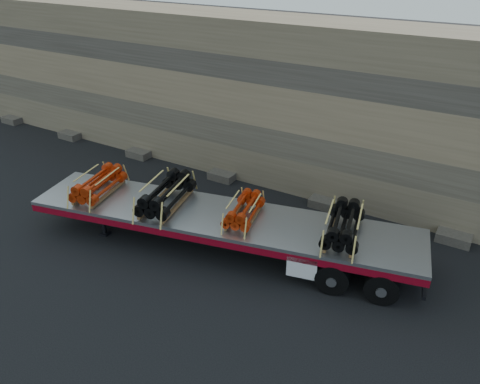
# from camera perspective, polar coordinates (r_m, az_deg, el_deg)

# --- Properties ---
(ground) EXTENTS (120.00, 120.00, 0.00)m
(ground) POSITION_cam_1_polar(r_m,az_deg,el_deg) (16.78, -2.19, -7.05)
(ground) COLOR black
(ground) RESTS_ON ground
(rock_wall) EXTENTS (44.00, 3.00, 7.00)m
(rock_wall) POSITION_cam_1_polar(r_m,az_deg,el_deg) (20.43, 7.62, 10.36)
(rock_wall) COLOR #7A6B54
(rock_wall) RESTS_ON ground
(trailer) EXTENTS (13.93, 5.43, 1.37)m
(trailer) POSITION_cam_1_polar(r_m,az_deg,el_deg) (16.51, -2.38, -4.84)
(trailer) COLOR #A5A7AC
(trailer) RESTS_ON ground
(bundle_front) EXTENTS (1.54, 2.39, 0.78)m
(bundle_front) POSITION_cam_1_polar(r_m,az_deg,el_deg) (18.05, -16.87, 0.88)
(bundle_front) COLOR #AD2709
(bundle_front) RESTS_ON trailer
(bundle_midfront) EXTENTS (1.75, 2.71, 0.89)m
(bundle_midfront) POSITION_cam_1_polar(r_m,az_deg,el_deg) (16.68, -9.02, -0.32)
(bundle_midfront) COLOR black
(bundle_midfront) RESTS_ON trailer
(bundle_midrear) EXTENTS (1.34, 2.07, 0.68)m
(bundle_midrear) POSITION_cam_1_polar(r_m,az_deg,el_deg) (15.73, 0.48, -2.26)
(bundle_midrear) COLOR #AD2709
(bundle_midrear) RESTS_ON trailer
(bundle_rear) EXTENTS (1.60, 2.48, 0.81)m
(bundle_rear) POSITION_cam_1_polar(r_m,az_deg,el_deg) (15.15, 12.48, -4.01)
(bundle_rear) COLOR black
(bundle_rear) RESTS_ON trailer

